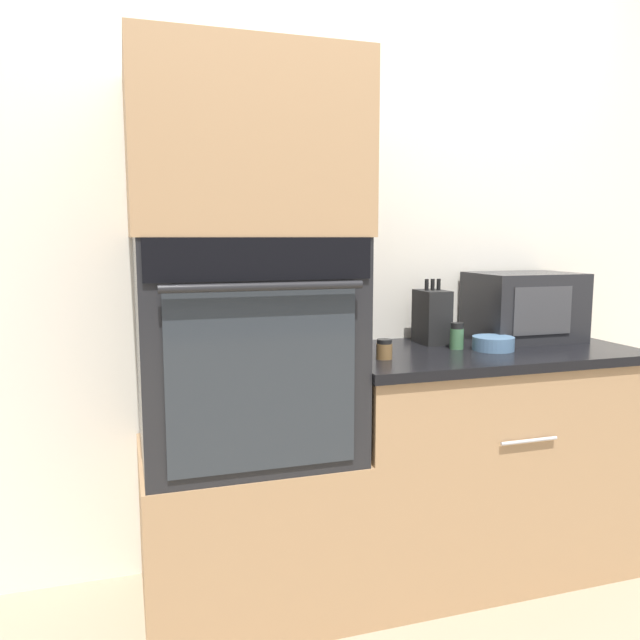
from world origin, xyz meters
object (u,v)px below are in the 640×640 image
(condiment_jar_near, at_px, (384,349))
(condiment_jar_mid, at_px, (457,336))
(wall_oven, at_px, (245,346))
(bowl, at_px, (493,343))
(microwave, at_px, (524,306))
(knife_block, at_px, (432,317))

(condiment_jar_near, bearing_deg, condiment_jar_mid, 16.09)
(wall_oven, height_order, condiment_jar_mid, wall_oven)
(bowl, xyz_separation_m, condiment_jar_near, (-0.46, -0.03, 0.01))
(microwave, relative_size, condiment_jar_mid, 4.20)
(microwave, xyz_separation_m, bowl, (-0.26, -0.18, -0.11))
(knife_block, bearing_deg, condiment_jar_near, -142.14)
(microwave, bearing_deg, bowl, -144.82)
(microwave, height_order, bowl, microwave)
(bowl, bearing_deg, microwave, 35.18)
(condiment_jar_near, bearing_deg, microwave, 16.76)
(knife_block, height_order, bowl, knife_block)
(microwave, height_order, condiment_jar_near, microwave)
(microwave, distance_m, condiment_jar_mid, 0.40)
(microwave, distance_m, bowl, 0.34)
(microwave, distance_m, condiment_jar_near, 0.76)
(knife_block, bearing_deg, wall_oven, -168.62)
(condiment_jar_near, xyz_separation_m, condiment_jar_mid, (0.34, 0.10, 0.01))
(microwave, xyz_separation_m, knife_block, (-0.41, 0.02, -0.03))
(microwave, distance_m, knife_block, 0.41)
(condiment_jar_near, distance_m, condiment_jar_mid, 0.36)
(wall_oven, relative_size, microwave, 1.73)
(condiment_jar_mid, bearing_deg, bowl, -28.55)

